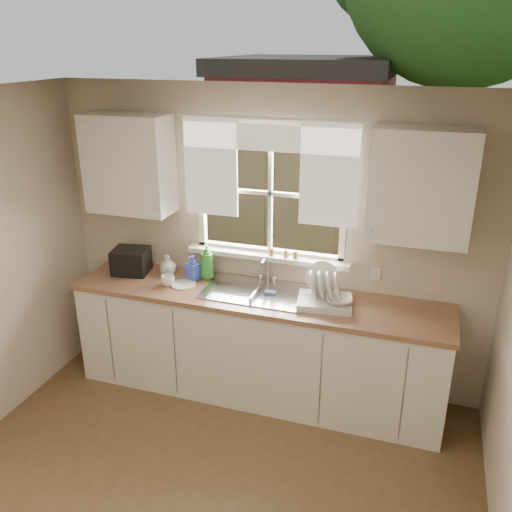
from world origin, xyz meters
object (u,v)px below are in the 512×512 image
(dish_rack, at_px, (325,296))
(soap_bottle_a, at_px, (207,261))
(cup, at_px, (168,281))
(black_appliance, at_px, (131,261))

(dish_rack, relative_size, soap_bottle_a, 1.43)
(soap_bottle_a, relative_size, cup, 2.76)
(dish_rack, relative_size, cup, 3.96)
(dish_rack, height_order, black_appliance, dish_rack)
(dish_rack, distance_m, cup, 1.30)
(dish_rack, bearing_deg, soap_bottle_a, 170.72)
(soap_bottle_a, distance_m, black_appliance, 0.68)
(cup, height_order, black_appliance, black_appliance)
(cup, bearing_deg, soap_bottle_a, 66.08)
(soap_bottle_a, height_order, cup, soap_bottle_a)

